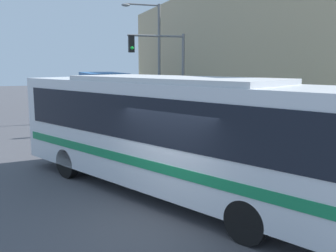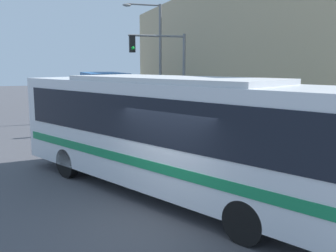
{
  "view_description": "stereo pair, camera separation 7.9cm",
  "coord_description": "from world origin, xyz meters",
  "views": [
    {
      "loc": [
        -2.8,
        -7.81,
        3.56
      ],
      "look_at": [
        1.62,
        4.52,
        1.4
      ],
      "focal_mm": 40.0,
      "sensor_mm": 36.0,
      "label": 1
    },
    {
      "loc": [
        -2.73,
        -7.83,
        3.56
      ],
      "look_at": [
        1.62,
        4.52,
        1.4
      ],
      "focal_mm": 40.0,
      "sensor_mm": 36.0,
      "label": 2
    }
  ],
  "objects": [
    {
      "name": "parking_meter",
      "position": [
        5.1,
        8.08,
        0.95
      ],
      "size": [
        0.14,
        0.14,
        1.21
      ],
      "color": "slate",
      "rests_on": "sidewalk"
    },
    {
      "name": "delivery_truck",
      "position": [
        1.65,
        18.8,
        1.64
      ],
      "size": [
        2.46,
        8.31,
        3.0
      ],
      "color": "#265999",
      "rests_on": "ground_plane"
    },
    {
      "name": "city_bus",
      "position": [
        0.62,
        1.52,
        1.85
      ],
      "size": [
        7.25,
        11.06,
        3.23
      ],
      "rotation": [
        0.0,
        0.0,
        0.47
      ],
      "color": "silver",
      "rests_on": "ground_plane"
    },
    {
      "name": "building_facade",
      "position": [
        10.62,
        15.65,
        4.26
      ],
      "size": [
        6.0,
        29.31,
        8.53
      ],
      "color": "tan",
      "rests_on": "ground_plane"
    },
    {
      "name": "traffic_light_pole",
      "position": [
        4.11,
        12.08,
        3.65
      ],
      "size": [
        3.28,
        0.35,
        5.11
      ],
      "color": "slate",
      "rests_on": "sidewalk"
    },
    {
      "name": "street_lamp",
      "position": [
        5.01,
        16.68,
        4.52
      ],
      "size": [
        2.64,
        0.28,
        7.39
      ],
      "color": "slate",
      "rests_on": "sidewalk"
    },
    {
      "name": "sidewalk",
      "position": [
        6.06,
        20.0,
        0.07
      ],
      "size": [
        3.12,
        70.0,
        0.13
      ],
      "color": "#B7B2A8",
      "rests_on": "ground_plane"
    },
    {
      "name": "ground_plane",
      "position": [
        0.0,
        0.0,
        0.0
      ],
      "size": [
        120.0,
        120.0,
        0.0
      ],
      "primitive_type": "plane",
      "color": "#47474C"
    },
    {
      "name": "fire_hydrant",
      "position": [
        5.1,
        4.37,
        0.53
      ],
      "size": [
        0.26,
        0.36,
        0.79
      ],
      "color": "gold",
      "rests_on": "sidewalk"
    }
  ]
}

